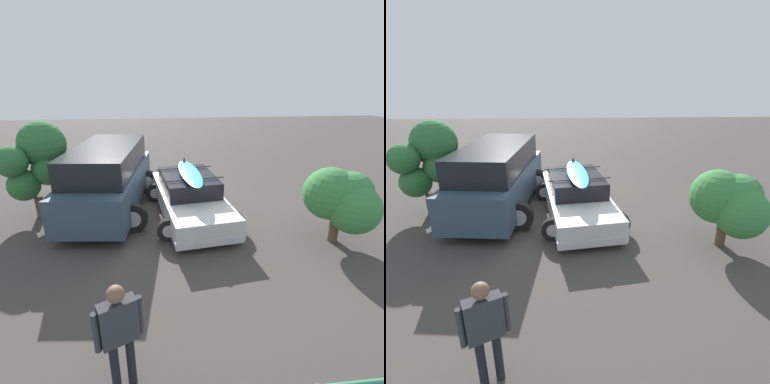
# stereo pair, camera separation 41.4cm
# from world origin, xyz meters

# --- Properties ---
(ground_plane) EXTENTS (44.00, 44.00, 0.02)m
(ground_plane) POSITION_xyz_m (0.00, 0.00, -0.01)
(ground_plane) COLOR #423D38
(ground_plane) RESTS_ON ground
(sedan_car) EXTENTS (2.59, 4.39, 1.47)m
(sedan_car) POSITION_xyz_m (-0.34, 0.20, 0.57)
(sedan_car) COLOR silver
(sedan_car) RESTS_ON ground
(suv_car) EXTENTS (2.89, 5.03, 1.95)m
(suv_car) POSITION_xyz_m (1.98, -0.45, 1.00)
(suv_car) COLOR #334756
(suv_car) RESTS_ON ground
(person_bystander) EXTENTS (0.56, 0.36, 1.58)m
(person_bystander) POSITION_xyz_m (1.00, 5.31, 0.95)
(person_bystander) COLOR black
(person_bystander) RESTS_ON ground
(bush_near_left) EXTENTS (1.63, 1.82, 1.84)m
(bush_near_left) POSITION_xyz_m (-3.73, 2.09, 1.14)
(bush_near_left) COLOR brown
(bush_near_left) RESTS_ON ground
(bush_near_right) EXTENTS (1.65, 1.77, 2.66)m
(bush_near_right) POSITION_xyz_m (3.89, -0.36, 1.69)
(bush_near_right) COLOR brown
(bush_near_right) RESTS_ON ground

